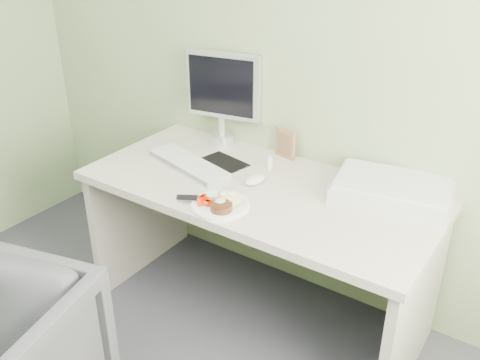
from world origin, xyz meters
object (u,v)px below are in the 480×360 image
Objects in this scene: plate at (220,205)px; monitor at (223,94)px; desk at (258,220)px; scanner at (392,191)px.

plate is 0.73m from monitor.
monitor is at bearing 143.18° from desk.
scanner is (0.54, 0.21, 0.22)m from desk.
monitor reaches higher than plate.
desk is 0.69m from monitor.
plate is 0.51× the size of scanner.
plate is at bearing -151.16° from scanner.
desk is 3.30× the size of scanner.
desk is at bearing -47.18° from monitor.
plate is at bearing -96.83° from desk.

